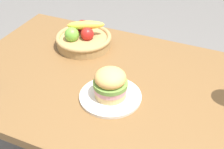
# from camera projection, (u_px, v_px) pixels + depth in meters

# --- Properties ---
(dining_table) EXTENTS (1.40, 0.90, 0.75)m
(dining_table) POSITION_uv_depth(u_px,v_px,m) (111.00, 98.00, 1.43)
(dining_table) COLOR brown
(dining_table) RESTS_ON ground_plane
(plate) EXTENTS (0.26, 0.26, 0.01)m
(plate) POSITION_uv_depth(u_px,v_px,m) (110.00, 96.00, 1.27)
(plate) COLOR silver
(plate) RESTS_ON dining_table
(sandwich) EXTENTS (0.14, 0.14, 0.13)m
(sandwich) POSITION_uv_depth(u_px,v_px,m) (110.00, 83.00, 1.23)
(sandwich) COLOR #E5BC75
(sandwich) RESTS_ON plate
(fruit_basket) EXTENTS (0.29, 0.29, 0.14)m
(fruit_basket) POSITION_uv_depth(u_px,v_px,m) (83.00, 38.00, 1.59)
(fruit_basket) COLOR tan
(fruit_basket) RESTS_ON dining_table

